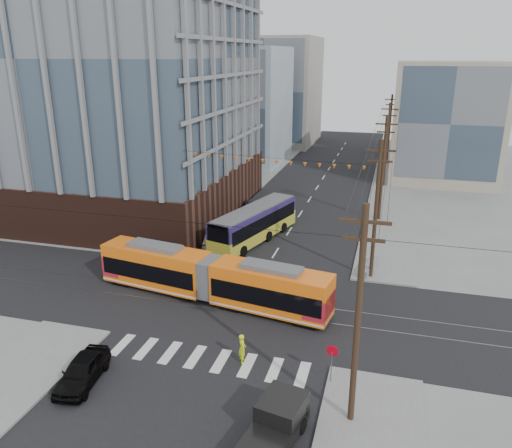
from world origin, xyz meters
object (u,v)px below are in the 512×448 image
at_px(city_bus, 255,224).
at_px(black_sedan, 82,371).
at_px(streetcar, 211,278).
at_px(pickup_truck, 268,436).

height_order(city_bus, black_sedan, city_bus).
relative_size(streetcar, city_bus, 1.49).
relative_size(streetcar, black_sedan, 4.09).
xyz_separation_m(pickup_truck, black_sedan, (-10.87, 2.19, -0.18)).
xyz_separation_m(city_bus, black_sedan, (-3.04, -23.50, -0.94)).
distance_m(city_bus, pickup_truck, 26.86).
bearing_deg(pickup_truck, city_bus, 118.05).
height_order(streetcar, pickup_truck, streetcar).
bearing_deg(pickup_truck, streetcar, 131.07).
bearing_deg(pickup_truck, black_sedan, 179.71).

